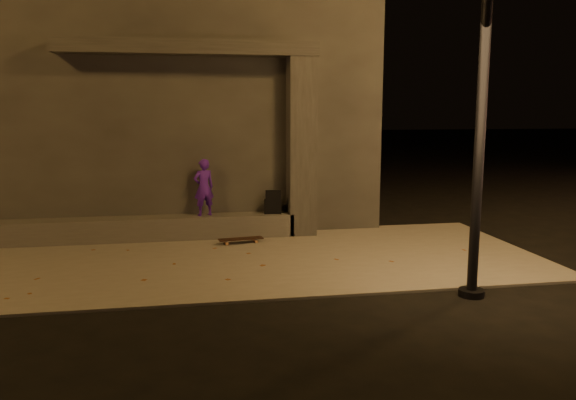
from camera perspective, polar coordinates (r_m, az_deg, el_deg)
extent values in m
plane|color=black|center=(7.97, -5.43, -9.97)|extent=(120.00, 120.00, 0.00)
cube|color=slate|center=(9.87, -6.40, -6.07)|extent=(11.00, 4.40, 0.04)
cube|color=#373432|center=(14.01, -11.96, 8.98)|extent=(9.00, 5.00, 5.20)
cube|color=#56544E|center=(11.54, -14.47, -2.82)|extent=(6.00, 0.55, 0.45)
cube|color=#373432|center=(11.51, 1.36, 5.37)|extent=(0.55, 0.55, 3.60)
cube|color=#373432|center=(11.37, -9.98, 14.98)|extent=(5.00, 0.70, 0.28)
imported|color=#531BB4|center=(11.37, -8.55, 1.28)|extent=(0.48, 0.39, 1.15)
cube|color=black|center=(11.55, -1.58, -0.64)|extent=(0.37, 0.26, 0.29)
cube|color=black|center=(11.51, -1.59, 0.58)|extent=(0.31, 0.07, 0.21)
cube|color=black|center=(10.94, -4.82, -3.95)|extent=(0.89, 0.33, 0.02)
cylinder|color=#B77C49|center=(11.09, -3.45, -4.05)|extent=(0.06, 0.04, 0.06)
cylinder|color=#B77C49|center=(10.94, -3.24, -4.24)|extent=(0.06, 0.04, 0.06)
cylinder|color=#B77C49|center=(10.97, -6.38, -4.23)|extent=(0.06, 0.04, 0.06)
cylinder|color=#B77C49|center=(10.82, -6.21, -4.43)|extent=(0.06, 0.04, 0.06)
cube|color=#99999E|center=(11.01, -3.35, -3.96)|extent=(0.08, 0.18, 0.02)
cube|color=#99999E|center=(10.89, -6.30, -4.15)|extent=(0.08, 0.18, 0.02)
cylinder|color=black|center=(8.07, 19.31, 13.45)|extent=(0.14, 0.14, 6.56)
cylinder|color=black|center=(8.44, 18.13, -8.94)|extent=(0.36, 0.36, 0.10)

